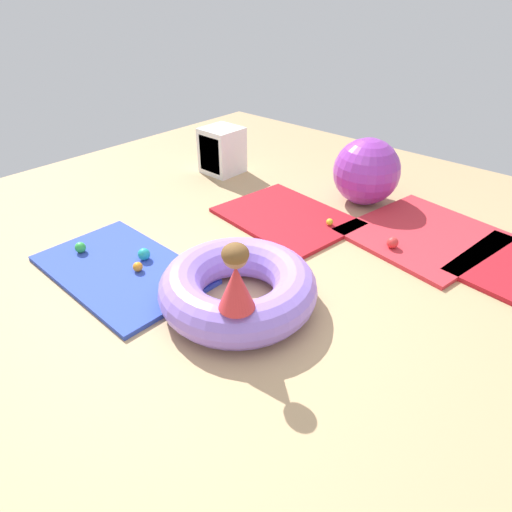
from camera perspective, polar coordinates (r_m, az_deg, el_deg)
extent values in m
plane|color=tan|center=(3.42, 0.08, -5.75)|extent=(8.00, 8.00, 0.00)
cube|color=#B21923|center=(4.57, 3.92, 5.01)|extent=(1.43, 1.17, 0.04)
cube|color=#2D47B7|center=(3.90, -16.94, -1.69)|extent=(1.51, 0.95, 0.04)
cube|color=red|center=(4.54, 20.84, 2.61)|extent=(1.42, 1.49, 0.04)
torus|color=#9975EA|center=(3.29, -2.33, -4.08)|extent=(1.18, 1.18, 0.32)
cone|color=red|center=(2.75, -2.57, -4.03)|extent=(0.33, 0.33, 0.31)
sphere|color=#936647|center=(2.62, -2.69, -0.02)|extent=(0.16, 0.16, 0.16)
ellipsoid|color=brown|center=(2.62, -2.69, 0.27)|extent=(0.17, 0.17, 0.13)
sphere|color=orange|center=(3.78, -15.01, -1.36)|extent=(0.08, 0.08, 0.08)
sphere|color=green|center=(4.20, -21.71, 1.03)|extent=(0.10, 0.10, 0.10)
sphere|color=red|center=(4.15, 17.20, 1.66)|extent=(0.10, 0.10, 0.10)
sphere|color=yellow|center=(4.41, 9.48, 4.35)|extent=(0.07, 0.07, 0.07)
sphere|color=teal|center=(3.92, -14.26, 0.23)|extent=(0.11, 0.11, 0.11)
sphere|color=purple|center=(4.93, 14.06, 10.52)|extent=(0.71, 0.71, 0.71)
cube|color=white|center=(5.67, -4.39, 13.43)|extent=(0.44, 0.44, 0.56)
cube|color=#2D2D33|center=(5.60, -5.29, 13.11)|extent=(0.34, 0.20, 0.44)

